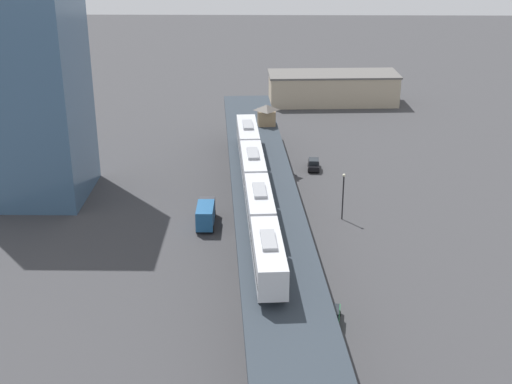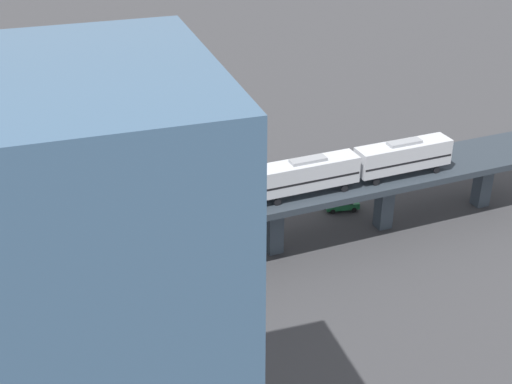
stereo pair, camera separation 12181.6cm
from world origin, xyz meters
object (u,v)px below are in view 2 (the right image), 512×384
at_px(delivery_truck, 183,301).
at_px(street_lamp, 130,199).
at_px(subway_train, 256,184).
at_px(street_car_green, 342,203).
at_px(office_tower, 85,379).

bearing_deg(delivery_truck, street_lamp, 6.52).
bearing_deg(subway_train, street_car_green, -60.37).
relative_size(street_car_green, delivery_truck, 0.64).
relative_size(street_lamp, office_tower, 0.19).
bearing_deg(office_tower, street_lamp, -10.75).
xyz_separation_m(subway_train, delivery_truck, (-7.15, 10.19, -8.51)).
bearing_deg(office_tower, delivery_truck, -22.13).
relative_size(subway_train, office_tower, 1.39).
bearing_deg(office_tower, subway_train, -31.82).
relative_size(subway_train, street_car_green, 10.83).
bearing_deg(street_lamp, subway_train, -134.22).
bearing_deg(office_tower, street_car_green, -40.14).
xyz_separation_m(subway_train, street_car_green, (8.29, -14.57, -9.33)).
distance_m(subway_train, street_car_green, 19.18).
distance_m(street_car_green, office_tower, 57.97).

